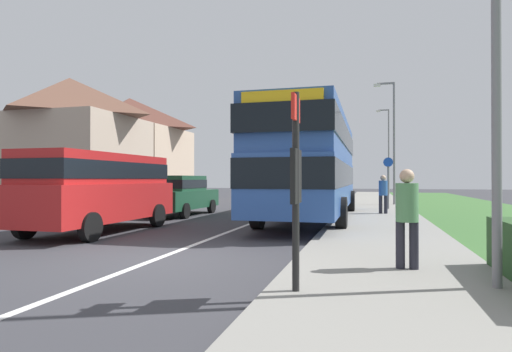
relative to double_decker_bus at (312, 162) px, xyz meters
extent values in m
plane|color=#38383D|center=(-1.87, -8.35, -2.14)|extent=(120.00, 120.00, 0.00)
cube|color=silver|center=(-1.87, -0.35, -2.14)|extent=(0.14, 60.00, 0.01)
cube|color=gray|center=(2.33, -2.35, -2.08)|extent=(3.20, 68.00, 0.12)
cube|color=#284C93|center=(0.00, 0.00, -0.82)|extent=(2.50, 11.24, 1.65)
cube|color=#284C93|center=(0.00, 0.00, 0.78)|extent=(2.45, 11.02, 1.55)
cube|color=black|center=(0.00, 0.00, -0.49)|extent=(2.52, 11.30, 0.76)
cube|color=black|center=(0.00, 0.00, 0.86)|extent=(2.52, 11.30, 0.72)
cube|color=gold|center=(0.00, -5.56, 1.28)|extent=(2.00, 0.08, 0.44)
cylinder|color=black|center=(-1.25, 3.49, -1.64)|extent=(0.30, 1.00, 1.00)
cylinder|color=black|center=(1.25, 3.49, -1.64)|extent=(0.30, 1.00, 1.00)
cylinder|color=black|center=(-1.25, -3.09, -1.64)|extent=(0.30, 1.00, 1.00)
cylinder|color=black|center=(1.25, -3.09, -1.64)|extent=(0.30, 1.00, 1.00)
cube|color=#B21E1E|center=(-5.40, -5.03, -1.27)|extent=(1.95, 5.37, 1.02)
cube|color=#B21E1E|center=(-5.40, -5.03, -0.34)|extent=(1.72, 4.94, 0.84)
cube|color=black|center=(-5.40, -5.03, -0.38)|extent=(1.76, 4.99, 0.47)
cylinder|color=black|center=(-6.36, -3.36, -1.78)|extent=(0.20, 0.72, 0.72)
cylinder|color=black|center=(-4.45, -3.36, -1.78)|extent=(0.20, 0.72, 0.72)
cylinder|color=black|center=(-6.36, -6.70, -1.78)|extent=(0.20, 0.72, 0.72)
cylinder|color=black|center=(-4.45, -6.70, -1.78)|extent=(0.20, 0.72, 0.72)
cube|color=#19472D|center=(-5.60, 0.77, -1.47)|extent=(1.73, 4.52, 0.74)
cube|color=#19472D|center=(-5.60, 0.54, -0.80)|extent=(1.52, 2.49, 0.61)
cube|color=black|center=(-5.60, 0.54, -0.83)|extent=(1.55, 2.51, 0.34)
cylinder|color=black|center=(-6.45, 2.17, -1.84)|extent=(0.20, 0.60, 0.60)
cylinder|color=black|center=(-4.75, 2.17, -1.84)|extent=(0.20, 0.60, 0.60)
cylinder|color=black|center=(-6.45, -0.63, -1.84)|extent=(0.20, 0.60, 0.60)
cylinder|color=black|center=(-4.75, -0.63, -1.84)|extent=(0.20, 0.60, 0.60)
cylinder|color=#23232D|center=(2.49, -8.52, -1.72)|extent=(0.14, 0.14, 0.85)
cylinder|color=#23232D|center=(2.69, -8.52, -1.72)|extent=(0.14, 0.14, 0.85)
cylinder|color=#518C56|center=(2.59, -8.52, -0.99)|extent=(0.34, 0.34, 0.60)
sphere|color=tan|center=(2.59, -8.52, -0.58)|extent=(0.22, 0.22, 0.22)
cylinder|color=#23232D|center=(2.46, 2.36, -1.72)|extent=(0.14, 0.14, 0.85)
cylinder|color=#23232D|center=(2.66, 2.36, -1.72)|extent=(0.14, 0.14, 0.85)
cylinder|color=#2D599E|center=(2.56, 2.36, -0.99)|extent=(0.34, 0.34, 0.60)
sphere|color=tan|center=(2.56, 2.36, -0.58)|extent=(0.22, 0.22, 0.22)
cylinder|color=black|center=(1.13, -10.25, -0.84)|extent=(0.09, 0.09, 2.60)
cube|color=red|center=(1.13, -10.25, 0.26)|extent=(0.04, 0.44, 0.32)
cube|color=black|center=(1.13, -10.23, -0.59)|extent=(0.06, 0.52, 0.68)
cylinder|color=slate|center=(2.88, 5.20, -1.09)|extent=(0.08, 0.08, 2.10)
cylinder|color=blue|center=(2.88, 5.20, 0.16)|extent=(0.44, 0.03, 0.44)
cylinder|color=slate|center=(3.61, -9.43, 1.40)|extent=(0.12, 0.12, 7.09)
cylinder|color=slate|center=(3.35, 8.91, 1.28)|extent=(0.12, 0.12, 6.84)
cube|color=slate|center=(2.90, 8.91, 4.65)|extent=(0.90, 0.10, 0.10)
cube|color=silver|center=(2.45, 8.91, 4.58)|extent=(0.36, 0.20, 0.14)
cylinder|color=slate|center=(3.70, 23.95, 1.72)|extent=(0.12, 0.12, 7.72)
cube|color=slate|center=(3.25, 23.95, 5.53)|extent=(0.90, 0.10, 0.10)
cube|color=silver|center=(2.80, 23.95, 5.46)|extent=(0.36, 0.20, 0.14)
cube|color=tan|center=(-15.10, 5.78, 0.42)|extent=(7.58, 6.36, 5.13)
pyramid|color=brown|center=(-15.10, 5.78, 4.17)|extent=(7.58, 6.36, 2.36)
cube|color=#C1A88E|center=(-15.10, 12.27, 0.42)|extent=(7.58, 6.36, 5.13)
pyramid|color=brown|center=(-15.10, 12.27, 4.17)|extent=(7.58, 6.36, 2.36)
camera|label=1|loc=(2.02, -15.49, -0.63)|focal=29.73mm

